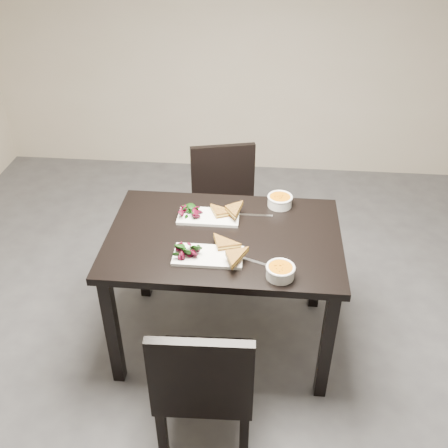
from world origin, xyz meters
name	(u,v)px	position (x,y,z in m)	size (l,w,h in m)	color
ground	(270,388)	(0.00, 0.00, 0.00)	(5.00, 5.00, 0.00)	#47474C
room_shell	(298,37)	(0.00, 0.00, 1.83)	(5.02, 5.02, 2.81)	beige
table	(224,251)	(-0.28, 0.34, 0.65)	(1.20, 0.80, 0.75)	black
chair_near	(204,381)	(-0.30, -0.37, 0.48)	(0.44, 0.44, 0.85)	black
chair_far	(225,204)	(-0.34, 1.07, 0.48)	(0.51, 0.51, 0.85)	black
plate_near	(208,256)	(-0.34, 0.15, 0.76)	(0.34, 0.17, 0.02)	white
sandwich_near	(222,249)	(-0.28, 0.17, 0.79)	(0.17, 0.13, 0.05)	#996A20
salad_near	(187,250)	(-0.44, 0.15, 0.79)	(0.10, 0.09, 0.05)	black
soup_bowl_near	(280,271)	(0.01, 0.04, 0.78)	(0.14, 0.14, 0.06)	white
cutlery_near	(253,261)	(-0.12, 0.14, 0.75)	(0.18, 0.02, 0.00)	silver
plate_far	(209,217)	(-0.38, 0.49, 0.76)	(0.33, 0.16, 0.02)	white
sandwich_far	(220,213)	(-0.31, 0.48, 0.79)	(0.16, 0.12, 0.05)	#996A20
salad_far	(190,211)	(-0.48, 0.49, 0.79)	(0.10, 0.09, 0.05)	black
soup_bowl_far	(280,200)	(0.00, 0.65, 0.79)	(0.14, 0.14, 0.06)	white
cutlery_far	(256,215)	(-0.12, 0.54, 0.75)	(0.18, 0.02, 0.00)	silver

